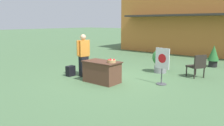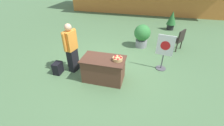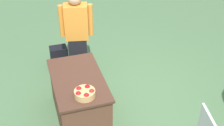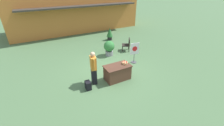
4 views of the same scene
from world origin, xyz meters
name	(u,v)px [view 4 (image 4 of 4)]	position (x,y,z in m)	size (l,w,h in m)	color
ground_plane	(109,72)	(0.00, 0.00, 0.00)	(120.00, 120.00, 0.00)	#4C7047
storefront_building	(76,9)	(1.12, 9.54, 2.13)	(12.65, 4.61, 4.25)	#C67533
display_table	(117,72)	(0.09, -0.77, 0.40)	(1.35, 0.79, 0.79)	brown
apple_basket	(125,63)	(0.54, -0.76, 0.85)	(0.30, 0.30, 0.13)	tan
person_visitor	(94,68)	(-1.10, -0.52, 0.88)	(0.34, 0.60, 1.71)	black
backpack	(88,85)	(-1.55, -0.85, 0.21)	(0.24, 0.34, 0.42)	black
poster_board	(134,52)	(1.95, 0.33, 0.71)	(0.57, 0.36, 1.31)	#4C4C51
patio_chair	(127,44)	(2.62, 2.12, 0.51)	(0.76, 0.76, 0.93)	#28231E
potted_plant_near_right	(110,33)	(2.56, 4.79, 0.60)	(0.54, 0.54, 1.08)	black
potted_plant_far_right	(109,47)	(1.07, 2.03, 0.59)	(0.73, 0.73, 1.05)	gray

